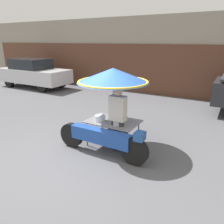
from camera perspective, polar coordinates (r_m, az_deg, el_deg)
ground_plane at (r=5.21m, az=-10.65°, el=-11.59°), size 36.00×36.00×0.00m
shopfront_building at (r=11.74m, az=15.25°, el=14.03°), size 28.00×2.06×3.68m
vendor_motorcycle_cart at (r=5.13m, az=-0.15°, el=5.91°), size 2.34×1.71×1.96m
vendor_person at (r=5.09m, az=1.52°, el=-1.09°), size 0.38×0.22×1.58m
parked_car at (r=13.27m, az=-19.79°, el=9.57°), size 4.22×1.68×1.59m
potted_plant at (r=15.90m, az=-21.85°, el=9.78°), size 0.81×0.81×1.01m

